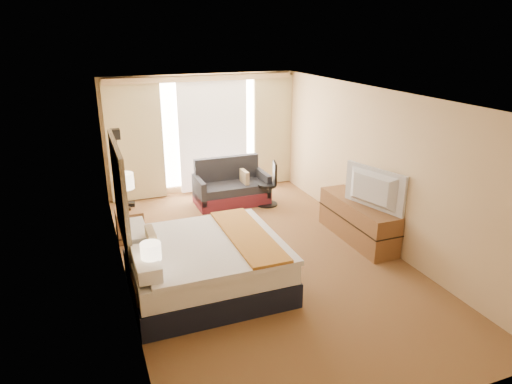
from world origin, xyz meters
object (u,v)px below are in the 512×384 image
object	(u,v)px
nightstand_right	(130,224)
media_dresser	(357,220)
nightstand_left	(153,298)
television	(370,190)
lamp_left	(151,252)
bed	(205,264)
desk_chair	(269,186)
loveseat	(231,189)
floor_lamp	(118,157)
lamp_right	(125,182)

from	to	relation	value
nightstand_right	media_dresser	size ratio (longest dim) A/B	0.31
nightstand_left	television	xyz separation A→B (m)	(3.65, 0.71, 0.76)
nightstand_left	lamp_left	bearing A→B (deg)	-77.29
bed	desk_chair	xyz separation A→B (m)	(2.10, 2.70, 0.04)
media_dresser	lamp_left	xyz separation A→B (m)	(-3.68, -1.12, 0.61)
lamp_left	bed	bearing A→B (deg)	32.76
desk_chair	loveseat	bearing A→B (deg)	165.59
nightstand_left	loveseat	bearing A→B (deg)	58.10
nightstand_right	desk_chair	xyz separation A→B (m)	(2.91, 0.64, 0.14)
bed	television	world-z (taller)	television
media_dresser	lamp_left	world-z (taller)	lamp_left
media_dresser	television	size ratio (longest dim) A/B	1.52
desk_chair	television	xyz separation A→B (m)	(0.74, -2.43, 0.63)
nightstand_right	bed	xyz separation A→B (m)	(0.81, -2.06, 0.10)
desk_chair	floor_lamp	bearing A→B (deg)	-168.44
floor_lamp	loveseat	bearing A→B (deg)	4.97
nightstand_right	lamp_right	world-z (taller)	lamp_right
lamp_left	television	world-z (taller)	television
lamp_left	lamp_right	xyz separation A→B (m)	(-0.03, 2.56, 0.10)
nightstand_left	television	world-z (taller)	television
floor_lamp	nightstand_right	bearing A→B (deg)	-87.98
media_dresser	loveseat	world-z (taller)	loveseat
media_dresser	bed	xyz separation A→B (m)	(-2.89, -0.61, 0.02)
desk_chair	lamp_left	xyz separation A→B (m)	(-2.89, -3.21, 0.55)
lamp_right	media_dresser	bearing A→B (deg)	-21.10
floor_lamp	desk_chair	distance (m)	3.07
floor_lamp	lamp_right	xyz separation A→B (m)	(0.01, -0.87, -0.21)
nightstand_right	lamp_left	xyz separation A→B (m)	(0.02, -2.57, 0.68)
nightstand_left	bed	world-z (taller)	bed
lamp_left	lamp_right	size ratio (longest dim) A/B	0.80
nightstand_left	desk_chair	bearing A→B (deg)	47.15
nightstand_right	lamp_left	world-z (taller)	lamp_left
bed	lamp_left	xyz separation A→B (m)	(-0.79, -0.51, 0.59)
loveseat	nightstand_right	bearing A→B (deg)	-154.89
nightstand_right	lamp_left	distance (m)	2.66
loveseat	lamp_left	size ratio (longest dim) A/B	2.87
bed	floor_lamp	xyz separation A→B (m)	(-0.84, 2.91, 0.89)
lamp_left	loveseat	bearing A→B (deg)	58.80
desk_chair	media_dresser	bearing A→B (deg)	-53.54
floor_lamp	television	world-z (taller)	floor_lamp
nightstand_right	desk_chair	distance (m)	2.98
floor_lamp	lamp_right	distance (m)	0.89
television	floor_lamp	bearing A→B (deg)	38.09
bed	media_dresser	bearing A→B (deg)	11.94
media_dresser	loveseat	size ratio (longest dim) A/B	1.19
nightstand_right	lamp_right	xyz separation A→B (m)	(-0.02, -0.02, 0.78)
lamp_left	television	xyz separation A→B (m)	(3.63, 0.78, 0.08)
bed	floor_lamp	world-z (taller)	floor_lamp
media_dresser	lamp_right	bearing A→B (deg)	158.90
media_dresser	lamp_right	size ratio (longest dim) A/B	2.74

